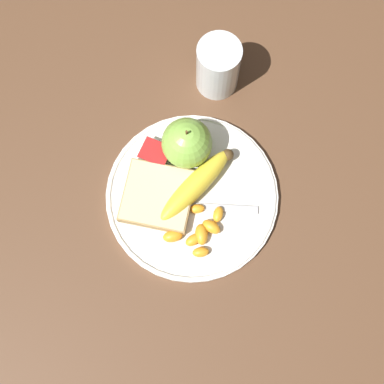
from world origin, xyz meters
name	(u,v)px	position (x,y,z in m)	size (l,w,h in m)	color
ground_plane	(192,197)	(0.00, 0.00, 0.00)	(3.00, 3.00, 0.00)	brown
plate	(192,196)	(0.00, 0.00, 0.01)	(0.28, 0.28, 0.01)	silver
juice_glass	(218,68)	(-0.05, 0.21, 0.05)	(0.07, 0.07, 0.10)	silver
apple	(187,143)	(-0.04, 0.07, 0.05)	(0.08, 0.08, 0.09)	#84BC47
banana	(198,185)	(0.00, 0.01, 0.03)	(0.09, 0.16, 0.04)	yellow
bread_slice	(158,196)	(-0.05, -0.03, 0.02)	(0.13, 0.13, 0.02)	#AB8751
fork	(200,205)	(0.02, -0.01, 0.01)	(0.16, 0.07, 0.00)	#B2B2B7
jam_packet	(155,154)	(-0.08, 0.04, 0.02)	(0.05, 0.04, 0.02)	white
orange_segment_0	(201,252)	(0.05, -0.08, 0.02)	(0.03, 0.03, 0.01)	orange
orange_segment_1	(170,235)	(0.00, -0.08, 0.02)	(0.04, 0.03, 0.02)	orange
orange_segment_2	(194,240)	(0.03, -0.07, 0.02)	(0.03, 0.03, 0.02)	orange
orange_segment_3	(197,209)	(0.02, -0.02, 0.02)	(0.03, 0.03, 0.01)	orange
orange_segment_4	(211,227)	(0.05, -0.04, 0.02)	(0.03, 0.02, 0.02)	orange
orange_segment_5	(218,214)	(0.05, -0.01, 0.02)	(0.02, 0.03, 0.01)	orange
orange_segment_6	(201,234)	(0.04, -0.06, 0.02)	(0.03, 0.04, 0.02)	orange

